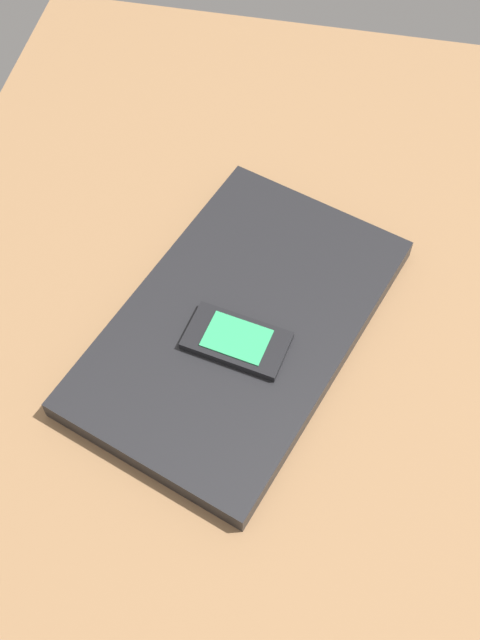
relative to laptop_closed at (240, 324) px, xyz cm
name	(u,v)px	position (x,y,z in cm)	size (l,w,h in cm)	color
desk_surface	(254,429)	(-9.78, -3.33, -2.67)	(120.00, 80.00, 3.00)	olive
laptop_closed	(240,324)	(0.00, 0.00, 0.00)	(35.23, 21.67, 2.34)	black
cell_phone_on_laptop	(237,340)	(-2.87, -0.24, 1.64)	(7.20, 10.68, 1.00)	black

